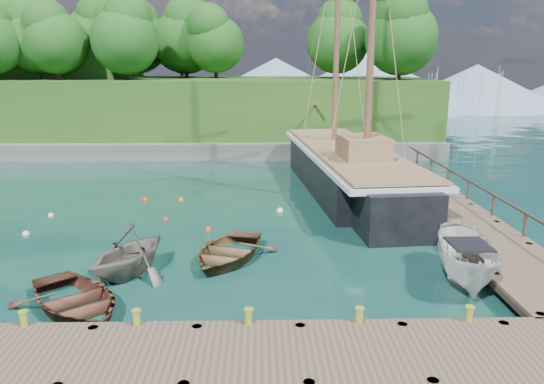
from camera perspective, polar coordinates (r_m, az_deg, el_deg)
The scene contains 22 objects.
ground at distance 19.77m, azimuth -8.07°, elevation -8.53°, with size 160.00×160.00×0.00m, color #133D38.
dock_near at distance 13.62m, azimuth -2.63°, elevation -17.35°, with size 20.00×3.20×1.10m.
dock_east at distance 27.68m, azimuth 18.09°, elevation -1.58°, with size 3.20×24.00×1.10m.
bollard_0 at distance 16.32m, azimuth -24.83°, elevation -14.84°, with size 0.26×0.26×0.45m, color olive.
bollard_1 at distance 15.41m, azimuth -14.15°, elevation -15.67°, with size 0.26×0.26×0.45m, color olive.
bollard_2 at distance 15.05m, azimuth -2.49°, elevation -15.99°, with size 0.26×0.26×0.45m, color olive.
bollard_3 at distance 15.28m, azimuth 9.27°, elevation -15.68°, with size 0.26×0.26×0.45m, color olive.
bollard_4 at distance 16.08m, azimuth 20.21°, elevation -14.82°, with size 0.26×0.26×0.45m, color olive.
rowboat_0 at distance 17.85m, azimuth -20.33°, elevation -11.86°, with size 3.20×4.48×0.93m, color #502C1F.
rowboat_1 at distance 20.06m, azimuth -15.06°, elevation -8.55°, with size 3.28×3.79×2.00m, color #6A6156.
rowboat_2 at distance 20.80m, azimuth -4.85°, elevation -7.28°, with size 3.19×4.47×0.93m, color brown.
cabin_boat_white at distance 19.86m, azimuth 20.09°, elevation -9.17°, with size 1.85×4.91×1.90m, color silver.
schooner at distance 31.79m, azimuth 8.13°, elevation 2.08°, with size 6.42×26.44×19.18m.
mooring_buoy_0 at distance 26.02m, azimuth -24.94°, elevation -4.19°, with size 0.32×0.32×0.32m, color silver.
mooring_buoy_1 at distance 26.24m, azimuth -11.34°, elevation -2.98°, with size 0.28×0.28×0.28m, color red.
mooring_buoy_2 at distance 24.42m, azimuth -6.88°, elevation -4.08°, with size 0.30×0.30×0.30m, color #F23F0F.
mooring_buoy_3 at distance 27.18m, azimuth 0.86°, elevation -2.11°, with size 0.37×0.37×0.37m, color white.
mooring_buoy_4 at distance 30.08m, azimuth -13.50°, elevation -0.93°, with size 0.36×0.36×0.36m, color red.
mooring_buoy_5 at distance 29.79m, azimuth -9.76°, elevation -0.88°, with size 0.29×0.29×0.29m, color orange.
mooring_buoy_6 at distance 28.61m, azimuth -22.68°, elevation -2.39°, with size 0.28×0.28×0.28m, color white.
headland at distance 51.83m, azimuth -18.74°, elevation 11.02°, with size 51.00×19.31×12.90m.
distant_ridge at distance 88.22m, azimuth -0.04°, elevation 11.86°, with size 117.00×40.00×10.00m.
Camera 1 is at (2.33, -18.14, 7.50)m, focal length 35.00 mm.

